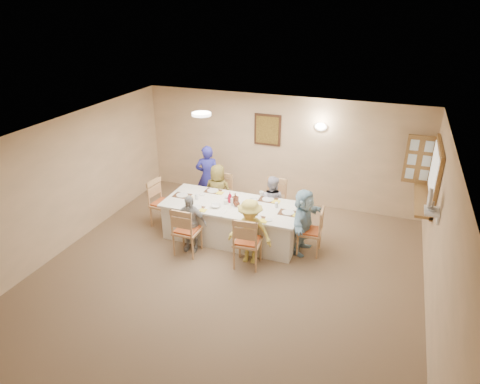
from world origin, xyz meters
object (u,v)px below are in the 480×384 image
(diner_front_left, at_px, (190,223))
(diner_right_end, at_px, (303,221))
(dining_table, at_px, (233,221))
(chair_front_left, at_px, (187,230))
(condiment_ketchup, at_px, (230,197))
(diner_back_left, at_px, (218,192))
(diner_back_right, at_px, (271,202))
(serving_hatch, at_px, (435,175))
(desk_fan, at_px, (432,202))
(chair_right_end, at_px, (310,231))
(chair_back_right, at_px, (273,203))
(diner_front_right, at_px, (250,232))
(chair_back_left, at_px, (220,196))
(caregiver, at_px, (208,177))
(chair_front_right, at_px, (248,240))
(chair_left_end, at_px, (164,203))

(diner_front_left, xyz_separation_m, diner_right_end, (2.02, 0.68, 0.07))
(dining_table, relative_size, chair_front_left, 2.75)
(diner_front_left, height_order, condiment_ketchup, diner_front_left)
(diner_back_left, height_order, diner_back_right, diner_back_left)
(serving_hatch, relative_size, diner_right_end, 1.17)
(desk_fan, bearing_deg, diner_front_left, -175.62)
(diner_front_left, bearing_deg, desk_fan, -2.35)
(dining_table, relative_size, chair_right_end, 2.90)
(chair_back_right, distance_m, chair_right_end, 1.24)
(diner_back_left, bearing_deg, diner_front_right, 126.44)
(diner_back_left, height_order, diner_front_right, same)
(diner_right_end, bearing_deg, chair_back_left, 76.07)
(serving_hatch, xyz_separation_m, desk_fan, (-0.11, -1.35, 0.05))
(serving_hatch, xyz_separation_m, dining_table, (-3.58, -0.98, -1.12))
(desk_fan, relative_size, dining_table, 0.11)
(chair_back_left, relative_size, caregiver, 0.65)
(serving_hatch, height_order, chair_back_right, serving_hatch)
(chair_front_left, relative_size, condiment_ketchup, 4.37)
(dining_table, distance_m, chair_front_left, 1.01)
(chair_back_left, distance_m, chair_right_end, 2.29)
(chair_right_end, bearing_deg, chair_front_right, -52.82)
(chair_front_right, relative_size, diner_back_right, 0.87)
(desk_fan, distance_m, chair_front_left, 4.22)
(diner_back_right, xyz_separation_m, condiment_ketchup, (-0.67, -0.63, 0.29))
(diner_front_right, relative_size, diner_right_end, 0.97)
(desk_fan, height_order, dining_table, desk_fan)
(desk_fan, bearing_deg, chair_left_end, 175.80)
(condiment_ketchup, bearing_deg, chair_left_end, -178.22)
(chair_left_end, bearing_deg, chair_front_left, -123.19)
(chair_back_left, bearing_deg, serving_hatch, 5.07)
(chair_back_left, xyz_separation_m, condiment_ketchup, (0.53, -0.75, 0.39))
(diner_back_left, distance_m, diner_front_left, 1.36)
(dining_table, bearing_deg, caregiver, 132.40)
(chair_left_end, relative_size, diner_front_left, 0.89)
(desk_fan, xyz_separation_m, chair_left_end, (-5.02, 0.37, -1.04))
(chair_back_left, relative_size, chair_left_end, 0.94)
(chair_front_right, xyz_separation_m, diner_right_end, (0.82, 0.80, 0.13))
(chair_front_right, bearing_deg, dining_table, -58.77)
(chair_left_end, bearing_deg, chair_back_right, -62.68)
(chair_front_right, bearing_deg, condiment_ketchup, -57.24)
(diner_front_right, relative_size, caregiver, 0.85)
(diner_back_right, relative_size, caregiver, 0.79)
(chair_left_end, relative_size, diner_front_right, 0.82)
(dining_table, relative_size, diner_back_left, 2.17)
(dining_table, bearing_deg, diner_back_left, 131.42)
(dining_table, height_order, chair_right_end, chair_right_end)
(chair_front_left, bearing_deg, diner_back_left, -90.42)
(serving_hatch, distance_m, chair_right_end, 2.48)
(chair_right_end, relative_size, diner_back_left, 0.75)
(caregiver, height_order, condiment_ketchup, caregiver)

